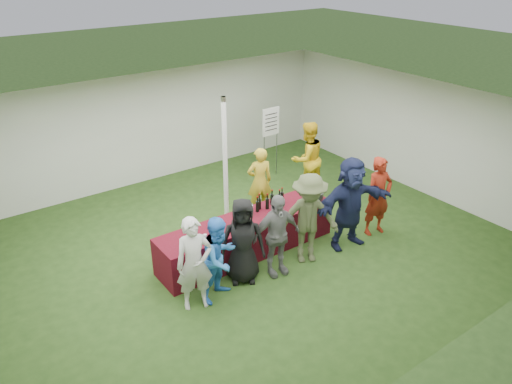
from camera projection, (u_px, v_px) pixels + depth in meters
ground at (239, 249)px, 9.79m from camera, size 60.00×60.00×0.00m
tent at (225, 160)px, 10.32m from camera, size 10.00×10.00×10.00m
serving_table at (248, 236)px, 9.51m from camera, size 3.60×0.80×0.75m
wine_bottles at (270, 201)px, 9.72m from camera, size 0.69×0.16×0.32m
wine_glasses at (231, 228)px, 8.82m from camera, size 2.70×0.13×0.16m
water_bottle at (251, 210)px, 9.43m from camera, size 0.07×0.07×0.23m
bar_towel at (309, 195)px, 10.19m from camera, size 0.25×0.18×0.03m
dump_bucket at (318, 197)px, 9.96m from camera, size 0.23×0.23×0.18m
wine_list_sign at (271, 127)px, 12.32m from camera, size 0.50×0.03×1.80m
staff_pourer at (260, 181)px, 10.77m from camera, size 0.65×0.53×1.54m
staff_back at (307, 159)px, 11.62m from camera, size 0.89×0.71×1.77m
customer_0 at (194, 264)px, 7.90m from camera, size 0.68×0.55×1.63m
customer_1 at (220, 258)px, 8.16m from camera, size 0.87×0.77×1.50m
customer_2 at (243, 241)px, 8.55m from camera, size 0.92×0.82×1.58m
customer_3 at (276, 235)px, 8.74m from camera, size 0.96×0.50×1.57m
customer_4 at (308, 219)px, 9.06m from camera, size 1.31×1.08×1.77m
customer_5 at (350, 203)px, 9.52m from camera, size 1.77×0.74×1.85m
customer_6 at (378, 196)px, 10.00m from camera, size 0.66×0.48×1.66m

